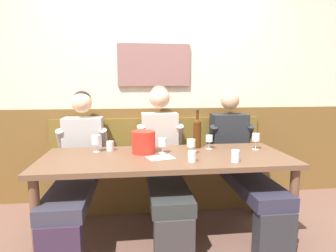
# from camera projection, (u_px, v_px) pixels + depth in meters

# --- Properties ---
(ground_plane) EXTENTS (6.80, 6.80, 0.02)m
(ground_plane) POSITION_uv_depth(u_px,v_px,m) (168.00, 246.00, 2.37)
(ground_plane) COLOR brown
(ground_plane) RESTS_ON ground
(room_wall_back) EXTENTS (6.80, 0.12, 2.80)m
(room_wall_back) POSITION_uv_depth(u_px,v_px,m) (156.00, 77.00, 3.24)
(room_wall_back) COLOR beige
(room_wall_back) RESTS_ON ground
(wood_wainscot_panel) EXTENTS (6.80, 0.03, 1.05)m
(wood_wainscot_panel) POSITION_uv_depth(u_px,v_px,m) (157.00, 153.00, 3.31)
(wood_wainscot_panel) COLOR brown
(wood_wainscot_panel) RESTS_ON ground
(wall_bench) EXTENTS (2.36, 0.42, 0.94)m
(wall_bench) POSITION_uv_depth(u_px,v_px,m) (159.00, 179.00, 3.14)
(wall_bench) COLOR brown
(wall_bench) RESTS_ON ground
(dining_table) EXTENTS (2.06, 0.82, 0.73)m
(dining_table) POSITION_uv_depth(u_px,v_px,m) (166.00, 165.00, 2.40)
(dining_table) COLOR brown
(dining_table) RESTS_ON ground
(person_right_seat) EXTENTS (0.50, 1.28, 1.25)m
(person_right_seat) POSITION_uv_depth(u_px,v_px,m) (78.00, 161.00, 2.64)
(person_right_seat) COLOR #34233A
(person_right_seat) RESTS_ON ground
(person_left_seat) EXTENTS (0.48, 1.28, 1.31)m
(person_left_seat) POSITION_uv_depth(u_px,v_px,m) (163.00, 154.00, 2.75)
(person_left_seat) COLOR #353132
(person_left_seat) RESTS_ON ground
(person_center_left_seat) EXTENTS (0.49, 1.28, 1.26)m
(person_center_left_seat) POSITION_uv_depth(u_px,v_px,m) (240.00, 156.00, 2.83)
(person_center_left_seat) COLOR #2B2B30
(person_center_left_seat) RESTS_ON ground
(ice_bucket) EXTENTS (0.20, 0.20, 0.19)m
(ice_bucket) POSITION_uv_depth(u_px,v_px,m) (144.00, 142.00, 2.47)
(ice_bucket) COLOR red
(ice_bucket) RESTS_ON dining_table
(wine_bottle_clear_water) EXTENTS (0.08, 0.08, 0.36)m
(wine_bottle_clear_water) POSITION_uv_depth(u_px,v_px,m) (197.00, 132.00, 2.67)
(wine_bottle_clear_water) COLOR #452309
(wine_bottle_clear_water) RESTS_ON dining_table
(wine_glass_left_end) EXTENTS (0.07, 0.07, 0.13)m
(wine_glass_left_end) POSITION_uv_depth(u_px,v_px,m) (209.00, 139.00, 2.63)
(wine_glass_left_end) COLOR silver
(wine_glass_left_end) RESTS_ON dining_table
(wine_glass_near_bucket) EXTENTS (0.07, 0.07, 0.13)m
(wine_glass_near_bucket) POSITION_uv_depth(u_px,v_px,m) (191.00, 143.00, 2.43)
(wine_glass_near_bucket) COLOR silver
(wine_glass_near_bucket) RESTS_ON dining_table
(wine_glass_mid_right) EXTENTS (0.07, 0.07, 0.13)m
(wine_glass_mid_right) POSITION_uv_depth(u_px,v_px,m) (162.00, 143.00, 2.46)
(wine_glass_mid_right) COLOR silver
(wine_glass_mid_right) RESTS_ON dining_table
(wine_glass_by_bottle) EXTENTS (0.07, 0.07, 0.15)m
(wine_glass_by_bottle) POSITION_uv_depth(u_px,v_px,m) (256.00, 138.00, 2.60)
(wine_glass_by_bottle) COLOR silver
(wine_glass_by_bottle) RESTS_ON dining_table
(wine_glass_center_rear) EXTENTS (0.08, 0.08, 0.15)m
(wine_glass_center_rear) POSITION_uv_depth(u_px,v_px,m) (96.00, 140.00, 2.51)
(wine_glass_center_rear) COLOR silver
(wine_glass_center_rear) RESTS_ON dining_table
(water_tumbler_right) EXTENTS (0.07, 0.07, 0.09)m
(water_tumbler_right) POSITION_uv_depth(u_px,v_px,m) (110.00, 146.00, 2.56)
(water_tumbler_right) COLOR silver
(water_tumbler_right) RESTS_ON dining_table
(water_tumbler_center) EXTENTS (0.06, 0.06, 0.09)m
(water_tumbler_center) POSITION_uv_depth(u_px,v_px,m) (235.00, 156.00, 2.19)
(water_tumbler_center) COLOR silver
(water_tumbler_center) RESTS_ON dining_table
(water_tumbler_left) EXTENTS (0.06, 0.06, 0.09)m
(water_tumbler_left) POSITION_uv_depth(u_px,v_px,m) (192.00, 156.00, 2.20)
(water_tumbler_left) COLOR silver
(water_tumbler_left) RESTS_ON dining_table
(tasting_sheet_left_guest) EXTENTS (0.24, 0.20, 0.00)m
(tasting_sheet_left_guest) POSITION_uv_depth(u_px,v_px,m) (160.00, 157.00, 2.33)
(tasting_sheet_left_guest) COLOR white
(tasting_sheet_left_guest) RESTS_ON dining_table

